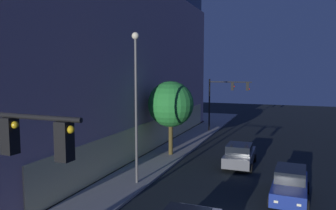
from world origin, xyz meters
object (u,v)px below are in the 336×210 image
object	(u,v)px
modern_building	(20,52)
car_grey	(240,155)
sidewalk_tree	(171,104)
street_lamp_sidewalk	(136,92)
car_blue	(290,184)
traffic_light_far_corner	(225,94)

from	to	relation	value
modern_building	car_grey	size ratio (longest dim) A/B	7.48
sidewalk_tree	car_grey	bearing A→B (deg)	-98.95
modern_building	street_lamp_sidewalk	xyz separation A→B (m)	(-8.95, -17.92, -3.30)
car_blue	car_grey	size ratio (longest dim) A/B	1.01
traffic_light_far_corner	sidewalk_tree	distance (m)	12.43
car_grey	traffic_light_far_corner	bearing A→B (deg)	15.45
car_grey	sidewalk_tree	bearing A→B (deg)	81.05
modern_building	sidewalk_tree	size ratio (longest dim) A/B	5.69
modern_building	street_lamp_sidewalk	distance (m)	20.30
street_lamp_sidewalk	car_grey	xyz separation A→B (m)	(6.39, -5.35, -4.96)
traffic_light_far_corner	car_grey	xyz separation A→B (m)	(-13.16, -3.64, -3.66)
traffic_light_far_corner	car_blue	size ratio (longest dim) A/B	1.29
sidewalk_tree	traffic_light_far_corner	bearing A→B (deg)	-10.08
modern_building	car_grey	xyz separation A→B (m)	(-2.56, -23.27, -8.27)
street_lamp_sidewalk	sidewalk_tree	xyz separation A→B (m)	(7.31, 0.46, -1.46)
street_lamp_sidewalk	car_grey	distance (m)	9.70
modern_building	traffic_light_far_corner	world-z (taller)	modern_building
sidewalk_tree	modern_building	bearing A→B (deg)	84.61
sidewalk_tree	car_blue	bearing A→B (deg)	-124.66
street_lamp_sidewalk	car_blue	bearing A→B (deg)	-84.58
street_lamp_sidewalk	sidewalk_tree	bearing A→B (deg)	3.59
modern_building	traffic_light_far_corner	xyz separation A→B (m)	(10.59, -19.64, -4.61)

